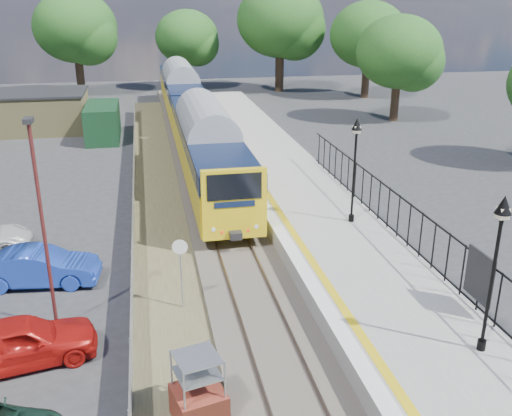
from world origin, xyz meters
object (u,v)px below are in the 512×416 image
object	(u,v)px
victorian_lamp_north	(356,146)
brick_plinth	(198,390)
carpark_lamp	(42,215)
victorian_lamp_south	(499,239)
speed_sign	(181,263)
train	(191,110)
car_blue	(40,267)
car_red	(19,342)

from	to	relation	value
victorian_lamp_north	brick_plinth	bearing A→B (deg)	-127.11
brick_plinth	carpark_lamp	xyz separation A→B (m)	(-4.15, 5.27, 3.03)
victorian_lamp_south	speed_sign	distance (m)	9.98
train	car_blue	distance (m)	22.97
victorian_lamp_north	speed_sign	bearing A→B (deg)	-149.54
victorian_lamp_north	carpark_lamp	size ratio (longest dim) A/B	0.66
train	carpark_lamp	size ratio (longest dim) A/B	5.86
car_red	speed_sign	bearing A→B (deg)	-76.78
victorian_lamp_south	car_blue	size ratio (longest dim) A/B	1.06
brick_plinth	speed_sign	distance (m)	5.78
brick_plinth	car_red	xyz separation A→B (m)	(-4.91, 3.46, -0.20)
victorian_lamp_north	car_red	world-z (taller)	victorian_lamp_north
brick_plinth	carpark_lamp	distance (m)	7.36
carpark_lamp	car_red	xyz separation A→B (m)	(-0.77, -1.82, -3.23)
speed_sign	car_red	world-z (taller)	speed_sign
train	brick_plinth	size ratio (longest dim) A/B	20.55
victorian_lamp_north	train	world-z (taller)	victorian_lamp_north
car_red	car_blue	distance (m)	5.12
speed_sign	car_blue	distance (m)	5.94
train	car_blue	xyz separation A→B (m)	(-7.61, -21.61, -1.63)
brick_plinth	speed_sign	bearing A→B (deg)	90.00
victorian_lamp_north	car_red	distance (m)	14.87
car_blue	carpark_lamp	bearing A→B (deg)	-157.63
victorian_lamp_north	car_blue	xyz separation A→B (m)	(-12.91, -1.74, -3.58)
train	brick_plinth	distance (m)	30.32
carpark_lamp	train	bearing A→B (deg)	75.06
speed_sign	car_blue	bearing A→B (deg)	156.19
car_red	train	bearing A→B (deg)	-27.04
victorian_lamp_north	brick_plinth	distance (m)	13.35
car_red	car_blue	xyz separation A→B (m)	(-0.20, 5.12, -0.04)
victorian_lamp_south	brick_plinth	bearing A→B (deg)	-177.78
speed_sign	car_red	bearing A→B (deg)	-149.87
victorian_lamp_north	car_red	size ratio (longest dim) A/B	1.04
victorian_lamp_south	brick_plinth	xyz separation A→B (m)	(-8.00, -0.31, -3.34)
car_red	car_blue	bearing A→B (deg)	-9.36
brick_plinth	victorian_lamp_south	bearing A→B (deg)	2.22
car_red	victorian_lamp_south	bearing A→B (deg)	-115.24
carpark_lamp	car_blue	size ratio (longest dim) A/B	1.61
victorian_lamp_south	car_blue	xyz separation A→B (m)	(-13.11, 8.26, -3.58)
victorian_lamp_south	victorian_lamp_north	world-z (taller)	same
brick_plinth	carpark_lamp	size ratio (longest dim) A/B	0.28
victorian_lamp_south	car_blue	bearing A→B (deg)	147.77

